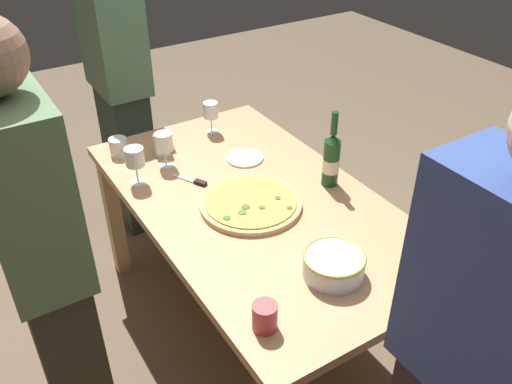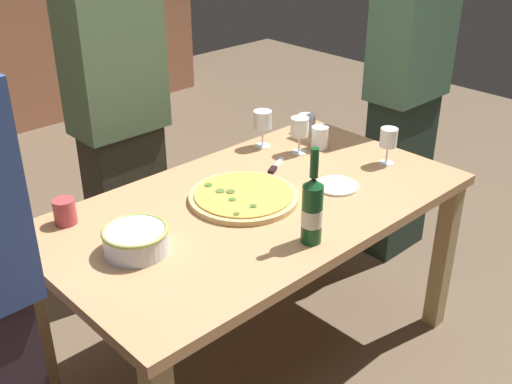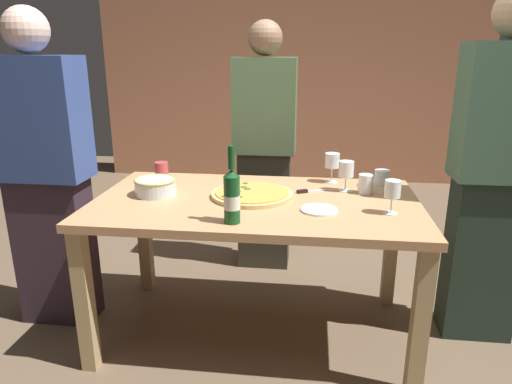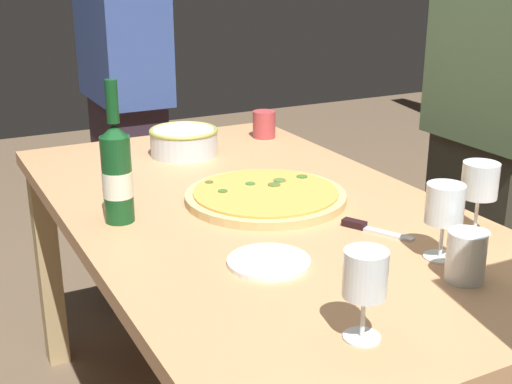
% 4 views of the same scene
% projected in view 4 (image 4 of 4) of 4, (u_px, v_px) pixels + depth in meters
% --- Properties ---
extents(dining_table, '(1.60, 0.90, 0.75)m').
position_uv_depth(dining_table, '(256.00, 241.00, 1.74)').
color(dining_table, tan).
rests_on(dining_table, ground).
extents(pizza, '(0.41, 0.41, 0.03)m').
position_uv_depth(pizza, '(266.00, 196.00, 1.75)').
color(pizza, tan).
rests_on(pizza, dining_table).
extents(serving_bowl, '(0.21, 0.21, 0.08)m').
position_uv_depth(serving_bowl, '(184.00, 140.00, 2.14)').
color(serving_bowl, silver).
rests_on(serving_bowl, dining_table).
extents(wine_bottle, '(0.07, 0.07, 0.34)m').
position_uv_depth(wine_bottle, '(117.00, 172.00, 1.58)').
color(wine_bottle, '#13471E').
rests_on(wine_bottle, dining_table).
extents(wine_glass_near_pizza, '(0.08, 0.08, 0.17)m').
position_uv_depth(wine_glass_near_pizza, '(480.00, 182.00, 1.51)').
color(wine_glass_near_pizza, white).
rests_on(wine_glass_near_pizza, dining_table).
extents(wine_glass_by_bottle, '(0.08, 0.08, 0.16)m').
position_uv_depth(wine_glass_by_bottle, '(444.00, 208.00, 1.39)').
color(wine_glass_by_bottle, white).
rests_on(wine_glass_by_bottle, dining_table).
extents(wine_glass_far_left, '(0.07, 0.07, 0.16)m').
position_uv_depth(wine_glass_far_left, '(365.00, 276.00, 1.09)').
color(wine_glass_far_left, white).
rests_on(wine_glass_far_left, dining_table).
extents(cup_amber, '(0.08, 0.08, 0.10)m').
position_uv_depth(cup_amber, '(466.00, 256.00, 1.31)').
color(cup_amber, white).
rests_on(cup_amber, dining_table).
extents(cup_ceramic, '(0.08, 0.08, 0.09)m').
position_uv_depth(cup_ceramic, '(264.00, 124.00, 2.34)').
color(cup_ceramic, '#B23F43').
rests_on(cup_ceramic, dining_table).
extents(side_plate, '(0.17, 0.17, 0.01)m').
position_uv_depth(side_plate, '(269.00, 262.00, 1.39)').
color(side_plate, white).
rests_on(side_plate, dining_table).
extents(pizza_knife, '(0.16, 0.10, 0.02)m').
position_uv_depth(pizza_knife, '(368.00, 228.00, 1.56)').
color(pizza_knife, silver).
rests_on(pizza_knife, dining_table).
extents(person_host, '(0.46, 0.24, 1.66)m').
position_uv_depth(person_host, '(125.00, 94.00, 2.62)').
color(person_host, '#33232E').
rests_on(person_host, ground).
extents(person_guest_left, '(0.40, 0.24, 1.64)m').
position_uv_depth(person_guest_left, '(494.00, 132.00, 2.09)').
color(person_guest_left, '#343126').
rests_on(person_guest_left, ground).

